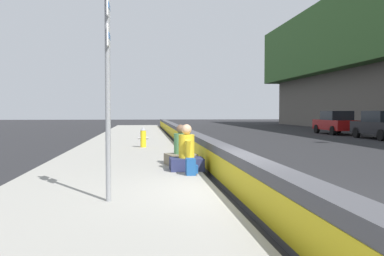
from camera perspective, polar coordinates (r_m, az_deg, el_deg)
name	(u,v)px	position (r m, az deg, el deg)	size (l,w,h in m)	color
ground_plane	(244,198)	(8.38, 6.95, -9.32)	(160.00, 160.00, 0.00)	#232326
sidewalk_strip	(104,198)	(8.18, -11.65, -9.13)	(80.00, 4.40, 0.14)	gray
jersey_barrier	(244,177)	(8.31, 6.94, -6.45)	(76.00, 0.45, 0.85)	#47474C
route_sign_post	(108,80)	(7.41, -11.15, 6.34)	(0.44, 0.09, 3.60)	gray
fire_hydrant	(143,137)	(18.38, -6.53, -1.17)	(0.26, 0.46, 0.88)	gold
seated_person_foreground	(187,156)	(11.16, -0.74, -3.73)	(0.77, 0.87, 1.20)	#23284C
seated_person_middle	(181,152)	(12.36, -1.51, -3.22)	(0.87, 0.96, 1.16)	#706651
backpack	(191,167)	(10.34, -0.12, -5.22)	(0.32, 0.28, 0.40)	navy
parked_car_fourth	(382,125)	(28.00, 24.05, 0.38)	(4.51, 1.97, 1.71)	black
parked_car_midline	(336,122)	(33.00, 18.67, 0.71)	(4.52, 1.98, 1.71)	maroon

